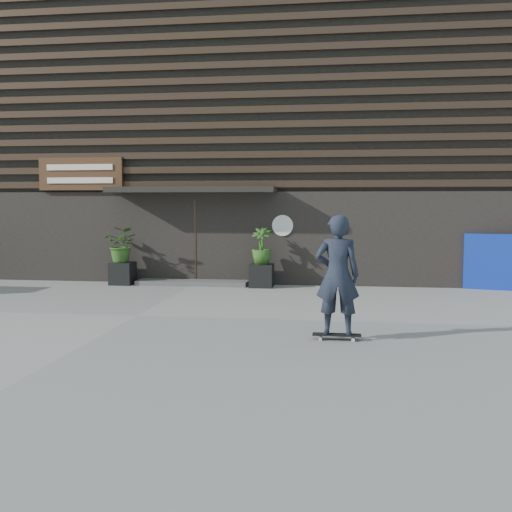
# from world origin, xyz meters

# --- Properties ---
(ground) EXTENTS (80.00, 80.00, 0.00)m
(ground) POSITION_xyz_m (0.00, 0.00, 0.00)
(ground) COLOR gray
(ground) RESTS_ON ground
(entrance_step) EXTENTS (3.00, 0.80, 0.12)m
(entrance_step) POSITION_xyz_m (0.00, 4.60, 0.06)
(entrance_step) COLOR #4B4B49
(entrance_step) RESTS_ON ground
(planter_pot_left) EXTENTS (0.60, 0.60, 0.60)m
(planter_pot_left) POSITION_xyz_m (-1.90, 4.40, 0.30)
(planter_pot_left) COLOR black
(planter_pot_left) RESTS_ON ground
(bamboo_left) EXTENTS (0.86, 0.75, 0.96)m
(bamboo_left) POSITION_xyz_m (-1.90, 4.40, 1.08)
(bamboo_left) COLOR #2D591E
(bamboo_left) RESTS_ON planter_pot_left
(planter_pot_right) EXTENTS (0.60, 0.60, 0.60)m
(planter_pot_right) POSITION_xyz_m (1.90, 4.40, 0.30)
(planter_pot_right) COLOR black
(planter_pot_right) RESTS_ON ground
(bamboo_right) EXTENTS (0.54, 0.54, 0.96)m
(bamboo_right) POSITION_xyz_m (1.90, 4.40, 1.08)
(bamboo_right) COLOR #2D591E
(bamboo_right) RESTS_ON planter_pot_right
(blue_tarp) EXTENTS (1.51, 0.43, 1.42)m
(blue_tarp) POSITION_xyz_m (7.82, 4.70, 0.71)
(blue_tarp) COLOR #0B249A
(blue_tarp) RESTS_ON ground
(building) EXTENTS (18.00, 11.00, 8.00)m
(building) POSITION_xyz_m (-0.00, 9.96, 3.99)
(building) COLOR black
(building) RESTS_ON ground
(skateboarder) EXTENTS (0.78, 0.47, 2.02)m
(skateboarder) POSITION_xyz_m (3.90, -1.58, 1.05)
(skateboarder) COLOR black
(skateboarder) RESTS_ON ground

